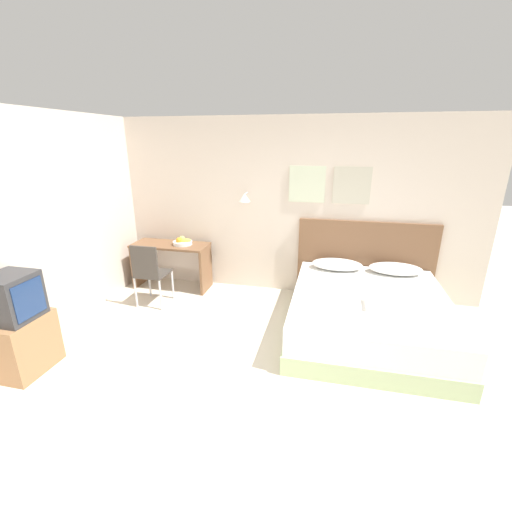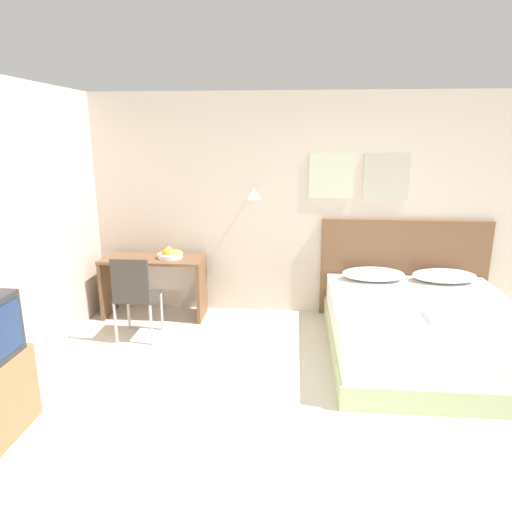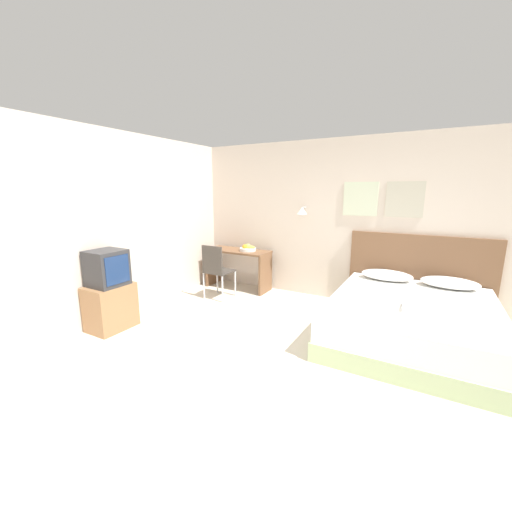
% 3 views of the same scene
% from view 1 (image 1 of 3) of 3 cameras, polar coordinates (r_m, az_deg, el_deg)
% --- Properties ---
extents(ground_plane, '(24.00, 24.00, 0.00)m').
position_cam_1_polar(ground_plane, '(3.38, -3.71, -24.21)').
color(ground_plane, beige).
extents(wall_back, '(5.84, 0.31, 2.65)m').
position_cam_1_polar(wall_back, '(5.26, 4.57, 7.98)').
color(wall_back, beige).
rests_on(wall_back, ground_plane).
extents(bed, '(1.86, 2.10, 0.53)m').
position_cam_1_polar(bed, '(4.50, 18.14, -9.30)').
color(bed, '#B2C693').
rests_on(bed, ground_plane).
extents(headboard, '(1.98, 0.06, 1.20)m').
position_cam_1_polar(headboard, '(5.36, 17.61, -0.75)').
color(headboard, brown).
rests_on(headboard, ground_plane).
extents(pillow_left, '(0.72, 0.38, 0.15)m').
position_cam_1_polar(pillow_left, '(5.08, 13.35, -1.37)').
color(pillow_left, white).
rests_on(pillow_left, bed).
extents(pillow_right, '(0.72, 0.38, 0.15)m').
position_cam_1_polar(pillow_right, '(5.16, 22.23, -1.98)').
color(pillow_right, white).
rests_on(pillow_right, bed).
extents(folded_towel_near_foot, '(0.34, 0.30, 0.06)m').
position_cam_1_polar(folded_towel_near_foot, '(4.10, 20.07, -7.71)').
color(folded_towel_near_foot, white).
rests_on(folded_towel_near_foot, bed).
extents(desk, '(1.21, 0.50, 0.74)m').
position_cam_1_polar(desk, '(5.68, -13.95, -0.17)').
color(desk, brown).
rests_on(desk, ground_plane).
extents(desk_chair, '(0.43, 0.43, 0.94)m').
position_cam_1_polar(desk_chair, '(5.09, -17.39, -2.30)').
color(desk_chair, '#3D3833').
rests_on(desk_chair, ground_plane).
extents(fruit_bowl, '(0.30, 0.30, 0.13)m').
position_cam_1_polar(fruit_bowl, '(5.52, -12.16, 2.31)').
color(fruit_bowl, silver).
rests_on(fruit_bowl, desk).
extents(tv_stand, '(0.43, 0.57, 0.61)m').
position_cam_1_polar(tv_stand, '(4.37, -34.28, -12.07)').
color(tv_stand, '#8E6642').
rests_on(tv_stand, ground_plane).
extents(television, '(0.42, 0.43, 0.47)m').
position_cam_1_polar(television, '(4.15, -35.59, -5.59)').
color(television, '#2D2D30').
rests_on(television, tv_stand).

